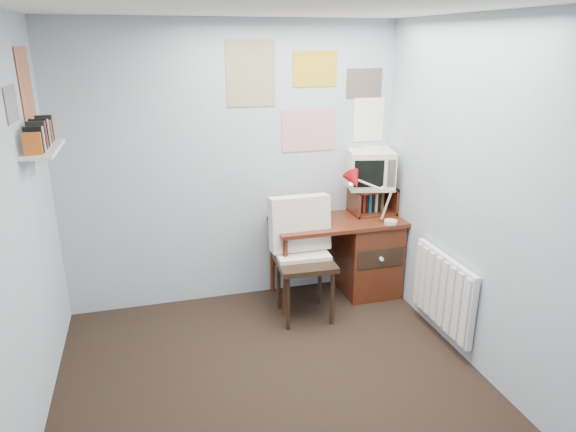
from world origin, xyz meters
name	(u,v)px	position (x,y,z in m)	size (l,w,h in m)	color
ground	(285,414)	(0.00, 0.00, 0.00)	(3.50, 3.50, 0.00)	black
back_wall	(233,167)	(0.00, 1.75, 1.25)	(3.00, 0.02, 2.50)	#A7B4BF
right_wall	(507,214)	(1.50, 0.00, 1.25)	(0.02, 3.50, 2.50)	#A7B4BF
ceiling	(285,2)	(0.00, 0.00, 2.50)	(3.00, 3.50, 0.02)	white
desk	(363,253)	(1.17, 1.48, 0.41)	(1.20, 0.55, 0.76)	#562413
desk_chair	(305,263)	(0.50, 1.18, 0.51)	(0.52, 0.50, 1.02)	black
desk_lamp	(392,201)	(1.33, 1.26, 0.97)	(0.30, 0.25, 0.42)	#B30B14
tv_riser	(372,200)	(1.29, 1.59, 0.89)	(0.40, 0.30, 0.25)	#562413
crt_tv	(370,167)	(1.26, 1.61, 1.20)	(0.41, 0.37, 0.38)	beige
book_row	(307,205)	(0.66, 1.66, 0.87)	(0.60, 0.14, 0.22)	#562413
radiator	(443,291)	(1.46, 0.55, 0.42)	(0.09, 0.80, 0.60)	white
wall_shelf	(43,149)	(-1.40, 1.10, 1.62)	(0.20, 0.62, 0.24)	white
posters_back	(309,96)	(0.70, 1.74, 1.85)	(1.20, 0.01, 0.90)	white
posters_left	(19,92)	(-1.49, 1.10, 2.00)	(0.01, 0.70, 0.60)	white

